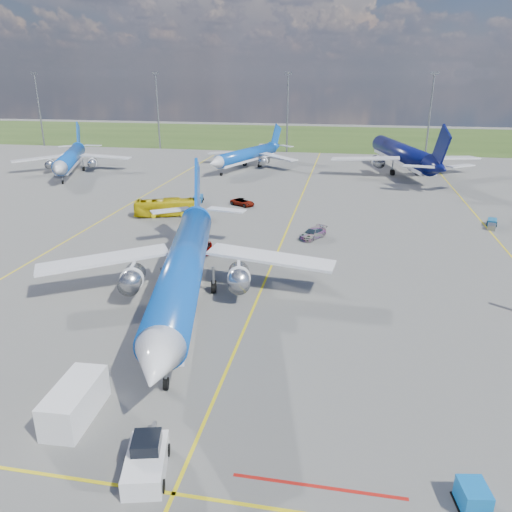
% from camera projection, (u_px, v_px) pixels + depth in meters
% --- Properties ---
extents(ground, '(400.00, 400.00, 0.00)m').
position_uv_depth(ground, '(245.00, 327.00, 46.50)').
color(ground, '#5B5B59').
rests_on(ground, ground).
extents(grass_strip, '(400.00, 80.00, 0.01)m').
position_uv_depth(grass_strip, '(327.00, 137.00, 184.96)').
color(grass_strip, '#2D4719').
rests_on(grass_strip, ground).
extents(taxiway_lines, '(60.25, 160.00, 0.02)m').
position_uv_depth(taxiway_lines, '(285.00, 237.00, 72.04)').
color(taxiway_lines, yellow).
rests_on(taxiway_lines, ground).
extents(floodlight_masts, '(202.20, 0.50, 22.70)m').
position_uv_depth(floodlight_masts, '(357.00, 109.00, 142.00)').
color(floodlight_masts, slate).
rests_on(floodlight_masts, ground).
extents(bg_jet_nw, '(41.55, 46.75, 10.13)m').
position_uv_depth(bg_jet_nw, '(72.00, 173.00, 118.31)').
color(bg_jet_nw, '#0C46AA').
rests_on(bg_jet_nw, ground).
extents(bg_jet_nnw, '(37.20, 42.36, 9.28)m').
position_uv_depth(bg_jet_nnw, '(247.00, 168.00, 124.71)').
color(bg_jet_nnw, '#0C46AA').
rests_on(bg_jet_nnw, ground).
extents(bg_jet_n, '(48.06, 56.51, 12.81)m').
position_uv_depth(bg_jet_n, '(400.00, 172.00, 119.06)').
color(bg_jet_n, '#070D41').
rests_on(bg_jet_n, ground).
extents(main_airliner, '(42.30, 50.32, 11.56)m').
position_uv_depth(main_airliner, '(186.00, 304.00, 51.17)').
color(main_airliner, '#0C46AA').
rests_on(main_airliner, ground).
extents(pushback_tug, '(3.24, 6.18, 2.05)m').
position_uv_depth(pushback_tug, '(146.00, 460.00, 29.33)').
color(pushback_tug, silver).
rests_on(pushback_tug, ground).
extents(uld_container, '(1.73, 2.02, 1.45)m').
position_uv_depth(uld_container, '(473.00, 497.00, 26.92)').
color(uld_container, '#0C60B3').
rests_on(uld_container, ground).
extents(service_van, '(2.74, 5.77, 2.49)m').
position_uv_depth(service_van, '(75.00, 402.00, 33.87)').
color(service_van, white).
rests_on(service_van, ground).
extents(apron_bus, '(10.56, 5.64, 2.88)m').
position_uv_depth(apron_bus, '(166.00, 208.00, 82.17)').
color(apron_bus, '#D2BD0C').
rests_on(apron_bus, ground).
extents(service_car_a, '(1.99, 4.01, 1.31)m').
position_uv_depth(service_car_a, '(205.00, 248.00, 65.60)').
color(service_car_a, '#999999').
rests_on(service_car_a, ground).
extents(service_car_b, '(5.06, 4.10, 1.28)m').
position_uv_depth(service_car_b, '(243.00, 202.00, 88.87)').
color(service_car_b, '#999999').
rests_on(service_car_b, ground).
extents(service_car_c, '(4.22, 5.36, 1.45)m').
position_uv_depth(service_car_c, '(313.00, 233.00, 71.29)').
color(service_car_c, '#999999').
rests_on(service_car_c, ground).
extents(baggage_tug_w, '(2.26, 4.59, 1.00)m').
position_uv_depth(baggage_tug_w, '(492.00, 224.00, 76.69)').
color(baggage_tug_w, '#175B8C').
rests_on(baggage_tug_w, ground).
extents(baggage_tug_c, '(2.30, 5.50, 1.20)m').
position_uv_depth(baggage_tug_c, '(198.00, 200.00, 90.76)').
color(baggage_tug_c, '#195697').
rests_on(baggage_tug_c, ground).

